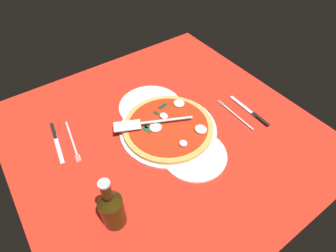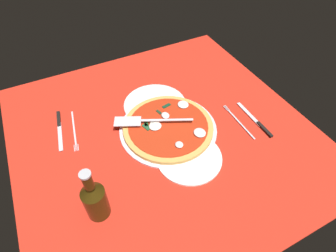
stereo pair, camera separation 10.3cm
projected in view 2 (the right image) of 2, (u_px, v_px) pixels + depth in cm
name	position (u px, v px, depth cm)	size (l,w,h in cm)	color
ground_plane	(163.00, 133.00, 103.79)	(106.66, 106.66, 0.80)	red
checker_pattern	(163.00, 132.00, 103.46)	(106.66, 106.66, 0.10)	white
pizza_pan	(168.00, 129.00, 103.81)	(36.58, 36.58, 1.01)	silver
dinner_plate_left	(155.00, 105.00, 112.93)	(25.51, 25.51, 1.00)	white
dinner_plate_right	(189.00, 158.00, 94.64)	(22.65, 22.65, 1.00)	white
pizza	(168.00, 126.00, 102.83)	(33.79, 33.79, 2.76)	#E1A84F
pizza_server	(150.00, 121.00, 101.70)	(15.26, 27.65, 1.00)	silver
place_setting_near	(67.00, 129.00, 103.83)	(23.10, 14.54, 1.40)	white
place_setting_far	(248.00, 122.00, 106.27)	(21.93, 14.06, 1.40)	white
beer_bottle	(95.00, 199.00, 75.95)	(6.72, 6.72, 20.49)	#322308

